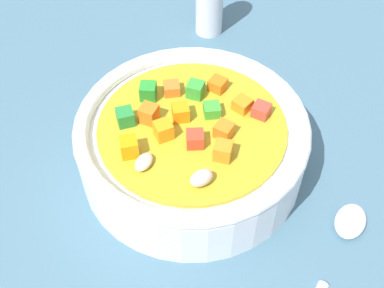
% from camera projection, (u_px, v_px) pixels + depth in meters
% --- Properties ---
extents(ground_plane, '(1.40, 1.40, 0.02)m').
position_uv_depth(ground_plane, '(192.00, 171.00, 0.46)').
color(ground_plane, '#42667A').
extents(soup_bowl_main, '(0.19, 0.19, 0.07)m').
position_uv_depth(soup_bowl_main, '(192.00, 142.00, 0.42)').
color(soup_bowl_main, white).
rests_on(soup_bowl_main, ground_plane).
extents(spoon, '(0.16, 0.13, 0.01)m').
position_uv_depth(spoon, '(327.00, 277.00, 0.37)').
color(spoon, silver).
rests_on(spoon, ground_plane).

